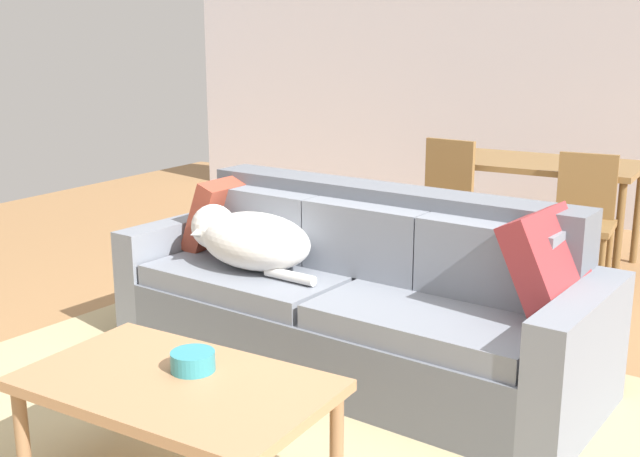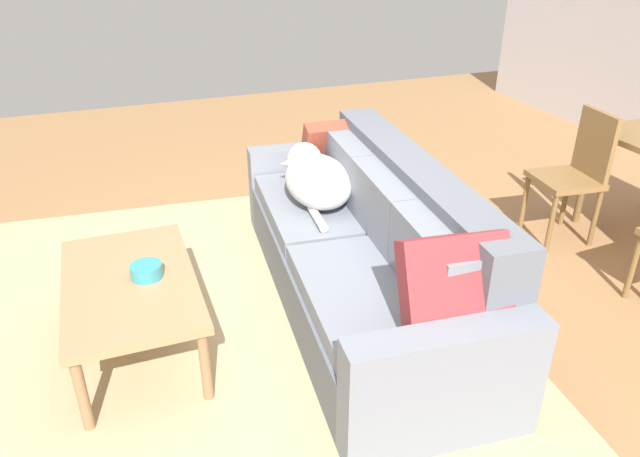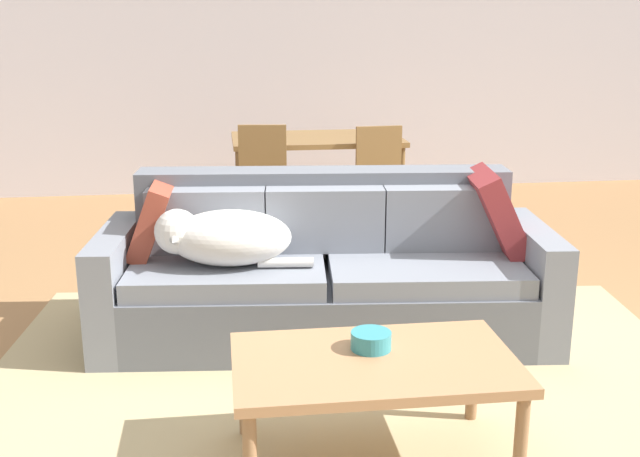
{
  "view_description": "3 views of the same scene",
  "coord_description": "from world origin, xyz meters",
  "px_view_note": "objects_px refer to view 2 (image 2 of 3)",
  "views": [
    {
      "loc": [
        1.54,
        -2.89,
        1.59
      ],
      "look_at": [
        -0.37,
        0.31,
        0.67
      ],
      "focal_mm": 43.54,
      "sensor_mm": 36.0,
      "label": 1
    },
    {
      "loc": [
        2.52,
        -1.01,
        2.04
      ],
      "look_at": [
        -0.2,
        0.01,
        0.52
      ],
      "focal_mm": 33.24,
      "sensor_mm": 36.0,
      "label": 2
    },
    {
      "loc": [
        -0.7,
        -3.64,
        1.69
      ],
      "look_at": [
        -0.2,
        0.16,
        0.63
      ],
      "focal_mm": 43.15,
      "sensor_mm": 36.0,
      "label": 3
    }
  ],
  "objects_px": {
    "dog_on_left_cushion": "(316,178)",
    "bowl_on_coffee_table": "(146,271)",
    "throw_pillow_by_left_arm": "(331,148)",
    "throw_pillow_by_right_arm": "(456,290)",
    "couch": "(368,252)",
    "dining_chair_near_left": "(576,170)",
    "coffee_table": "(130,288)"
  },
  "relations": [
    {
      "from": "dog_on_left_cushion",
      "to": "throw_pillow_by_right_arm",
      "type": "height_order",
      "value": "throw_pillow_by_right_arm"
    },
    {
      "from": "throw_pillow_by_right_arm",
      "to": "bowl_on_coffee_table",
      "type": "height_order",
      "value": "throw_pillow_by_right_arm"
    },
    {
      "from": "couch",
      "to": "dining_chair_near_left",
      "type": "xyz_separation_m",
      "value": [
        -0.25,
        1.68,
        0.17
      ]
    },
    {
      "from": "couch",
      "to": "throw_pillow_by_left_arm",
      "type": "bearing_deg",
      "value": 177.03
    },
    {
      "from": "dog_on_left_cushion",
      "to": "throw_pillow_by_left_arm",
      "type": "xyz_separation_m",
      "value": [
        -0.38,
        0.25,
        0.03
      ]
    },
    {
      "from": "dining_chair_near_left",
      "to": "coffee_table",
      "type": "bearing_deg",
      "value": -78.6
    },
    {
      "from": "dog_on_left_cushion",
      "to": "throw_pillow_by_left_arm",
      "type": "bearing_deg",
      "value": 151.39
    },
    {
      "from": "throw_pillow_by_left_arm",
      "to": "bowl_on_coffee_table",
      "type": "bearing_deg",
      "value": -55.46
    },
    {
      "from": "throw_pillow_by_right_arm",
      "to": "bowl_on_coffee_table",
      "type": "bearing_deg",
      "value": -127.96
    },
    {
      "from": "coffee_table",
      "to": "throw_pillow_by_right_arm",
      "type": "bearing_deg",
      "value": 53.96
    },
    {
      "from": "couch",
      "to": "throw_pillow_by_right_arm",
      "type": "height_order",
      "value": "throw_pillow_by_right_arm"
    },
    {
      "from": "throw_pillow_by_left_arm",
      "to": "coffee_table",
      "type": "bearing_deg",
      "value": -57.25
    },
    {
      "from": "bowl_on_coffee_table",
      "to": "dog_on_left_cushion",
      "type": "bearing_deg",
      "value": 116.83
    },
    {
      "from": "dog_on_left_cushion",
      "to": "throw_pillow_by_left_arm",
      "type": "height_order",
      "value": "throw_pillow_by_left_arm"
    },
    {
      "from": "dog_on_left_cushion",
      "to": "coffee_table",
      "type": "xyz_separation_m",
      "value": [
        0.56,
        -1.2,
        -0.21
      ]
    },
    {
      "from": "dog_on_left_cushion",
      "to": "coffee_table",
      "type": "relative_size",
      "value": 0.75
    },
    {
      "from": "dog_on_left_cushion",
      "to": "dining_chair_near_left",
      "type": "bearing_deg",
      "value": 85.56
    },
    {
      "from": "couch",
      "to": "coffee_table",
      "type": "distance_m",
      "value": 1.32
    },
    {
      "from": "dog_on_left_cushion",
      "to": "throw_pillow_by_left_arm",
      "type": "relative_size",
      "value": 1.99
    },
    {
      "from": "throw_pillow_by_left_arm",
      "to": "throw_pillow_by_right_arm",
      "type": "distance_m",
      "value": 1.87
    },
    {
      "from": "couch",
      "to": "dog_on_left_cushion",
      "type": "relative_size",
      "value": 3.08
    },
    {
      "from": "coffee_table",
      "to": "dining_chair_near_left",
      "type": "distance_m",
      "value": 3.01
    },
    {
      "from": "dog_on_left_cushion",
      "to": "bowl_on_coffee_table",
      "type": "bearing_deg",
      "value": -57.91
    },
    {
      "from": "coffee_table",
      "to": "bowl_on_coffee_table",
      "type": "height_order",
      "value": "bowl_on_coffee_table"
    },
    {
      "from": "couch",
      "to": "coffee_table",
      "type": "height_order",
      "value": "couch"
    },
    {
      "from": "throw_pillow_by_left_arm",
      "to": "couch",
      "type": "bearing_deg",
      "value": -8.23
    },
    {
      "from": "dog_on_left_cushion",
      "to": "bowl_on_coffee_table",
      "type": "relative_size",
      "value": 5.07
    },
    {
      "from": "couch",
      "to": "dining_chair_near_left",
      "type": "distance_m",
      "value": 1.7
    },
    {
      "from": "throw_pillow_by_left_arm",
      "to": "dining_chair_near_left",
      "type": "height_order",
      "value": "dining_chair_near_left"
    },
    {
      "from": "throw_pillow_by_right_arm",
      "to": "dog_on_left_cushion",
      "type": "bearing_deg",
      "value": -176.88
    },
    {
      "from": "coffee_table",
      "to": "bowl_on_coffee_table",
      "type": "relative_size",
      "value": 6.78
    },
    {
      "from": "couch",
      "to": "dog_on_left_cushion",
      "type": "distance_m",
      "value": 0.62
    }
  ]
}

